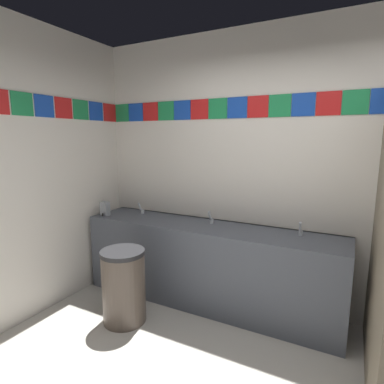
% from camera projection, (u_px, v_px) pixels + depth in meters
% --- Properties ---
extents(wall_back, '(4.36, 0.09, 2.74)m').
position_uv_depth(wall_back, '(300.00, 172.00, 2.93)').
color(wall_back, silver).
rests_on(wall_back, ground_plane).
extents(vanity_counter, '(2.64, 0.56, 0.82)m').
position_uv_depth(vanity_counter, '(207.00, 263.00, 3.19)').
color(vanity_counter, '#4C515B').
rests_on(vanity_counter, ground_plane).
extents(faucet_left, '(0.04, 0.10, 0.14)m').
position_uv_depth(faucet_left, '(141.00, 210.00, 3.59)').
color(faucet_left, silver).
rests_on(faucet_left, vanity_counter).
extents(faucet_center, '(0.04, 0.10, 0.14)m').
position_uv_depth(faucet_center, '(211.00, 219.00, 3.19)').
color(faucet_center, silver).
rests_on(faucet_center, vanity_counter).
extents(faucet_right, '(0.04, 0.10, 0.14)m').
position_uv_depth(faucet_right, '(301.00, 230.00, 2.79)').
color(faucet_right, silver).
rests_on(faucet_right, vanity_counter).
extents(soap_dispenser, '(0.09, 0.09, 0.16)m').
position_uv_depth(soap_dispenser, '(105.00, 209.00, 3.52)').
color(soap_dispenser, gray).
rests_on(soap_dispenser, vanity_counter).
extents(trash_bin, '(0.40, 0.40, 0.69)m').
position_uv_depth(trash_bin, '(124.00, 286.00, 2.87)').
color(trash_bin, brown).
rests_on(trash_bin, ground_plane).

